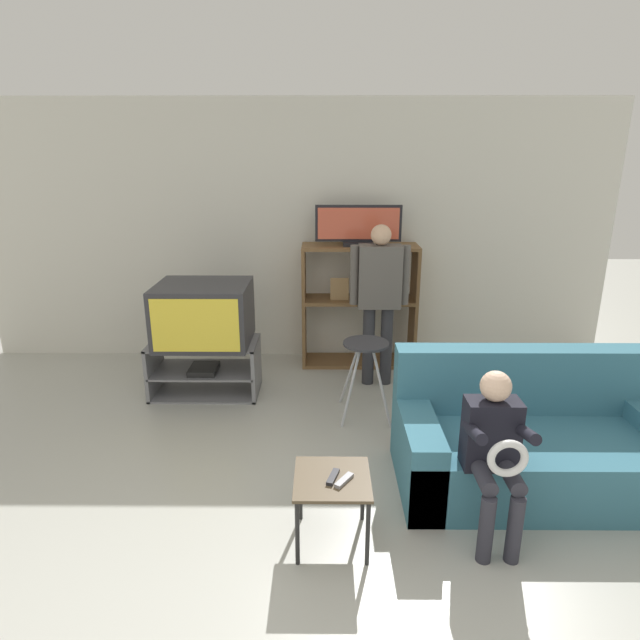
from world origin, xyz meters
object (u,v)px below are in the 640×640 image
(tv_stand, at_px, (205,368))
(television_flat, at_px, (358,227))
(remote_control_black, at_px, (333,477))
(person_standing_adult, at_px, (379,291))
(snack_table, at_px, (332,486))
(remote_control_white, at_px, (344,480))
(person_seated_child, at_px, (494,446))
(media_shelf, at_px, (359,304))
(couch, at_px, (533,444))
(television_main, at_px, (204,314))
(folding_stool, at_px, (366,355))

(tv_stand, xyz_separation_m, television_flat, (1.39, 0.72, 1.17))
(remote_control_black, xyz_separation_m, person_standing_adult, (0.45, 2.17, 0.48))
(snack_table, bearing_deg, remote_control_white, -33.36)
(remote_control_white, relative_size, person_seated_child, 0.15)
(tv_stand, distance_m, remote_control_white, 2.30)
(snack_table, bearing_deg, person_standing_adult, 78.19)
(media_shelf, distance_m, remote_control_white, 2.73)
(couch, bearing_deg, person_seated_child, -130.53)
(television_main, relative_size, folding_stool, 1.24)
(tv_stand, xyz_separation_m, folding_stool, (1.40, -0.41, 0.29))
(television_flat, relative_size, person_standing_adult, 0.55)
(person_standing_adult, bearing_deg, remote_control_white, -100.02)
(television_main, xyz_separation_m, person_standing_adult, (1.54, 0.23, 0.15))
(tv_stand, height_order, snack_table, tv_stand)
(tv_stand, bearing_deg, television_main, -11.25)
(tv_stand, bearing_deg, person_seated_child, -42.93)
(tv_stand, height_order, television_flat, television_flat)
(folding_stool, bearing_deg, tv_stand, 163.81)
(person_seated_child, bearing_deg, remote_control_white, -172.11)
(snack_table, xyz_separation_m, remote_control_white, (0.06, -0.04, 0.06))
(television_main, relative_size, television_flat, 0.96)
(remote_control_white, xyz_separation_m, couch, (1.25, 0.62, -0.14))
(television_main, distance_m, remote_control_white, 2.31)
(remote_control_white, distance_m, person_standing_adult, 2.28)
(folding_stool, xyz_separation_m, remote_control_black, (-0.29, -1.53, -0.11))
(television_main, relative_size, remote_control_white, 5.52)
(television_flat, bearing_deg, couch, -63.50)
(remote_control_white, xyz_separation_m, person_seated_child, (0.82, 0.11, 0.15))
(snack_table, relative_size, remote_control_black, 2.89)
(folding_stool, xyz_separation_m, couch, (1.02, -0.95, -0.25))
(tv_stand, height_order, media_shelf, media_shelf)
(media_shelf, distance_m, television_flat, 0.78)
(tv_stand, xyz_separation_m, person_seated_child, (2.00, -1.86, 0.33))
(media_shelf, relative_size, remote_control_white, 8.52)
(remote_control_black, bearing_deg, media_shelf, 100.93)
(television_main, height_order, folding_stool, television_main)
(folding_stool, distance_m, snack_table, 1.56)
(television_main, height_order, media_shelf, media_shelf)
(television_flat, xyz_separation_m, couch, (1.03, -2.07, -1.13))
(tv_stand, xyz_separation_m, snack_table, (1.11, -1.93, 0.11))
(remote_control_white, height_order, couch, couch)
(television_flat, bearing_deg, television_main, -152.29)
(media_shelf, distance_m, snack_table, 2.70)
(remote_control_black, bearing_deg, person_standing_adult, 95.67)
(folding_stool, distance_m, couch, 1.42)
(media_shelf, bearing_deg, couch, -64.21)
(couch, bearing_deg, television_flat, 116.50)
(person_standing_adult, relative_size, person_seated_child, 1.54)
(television_main, relative_size, couch, 0.46)
(snack_table, bearing_deg, television_main, 119.51)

